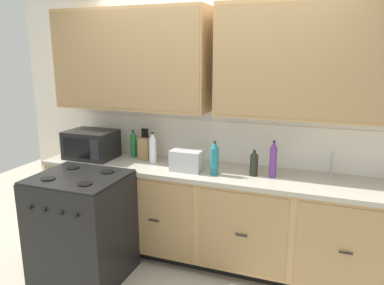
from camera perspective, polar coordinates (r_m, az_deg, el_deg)
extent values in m
plane|color=#B2A893|center=(3.55, 0.65, -19.78)|extent=(8.05, 8.05, 0.00)
cube|color=white|center=(3.62, 4.05, 2.74)|extent=(4.42, 0.05, 2.54)
cube|color=white|center=(3.62, 3.88, 0.19)|extent=(3.22, 0.01, 0.40)
cube|color=tan|center=(3.70, -9.42, 12.44)|extent=(1.56, 0.34, 0.95)
cube|color=#A58052|center=(3.55, -10.85, 12.34)|extent=(1.53, 0.01, 0.89)
cube|color=tan|center=(3.22, 17.84, 11.82)|extent=(1.56, 0.34, 0.95)
cube|color=#A58052|center=(3.05, 17.66, 11.77)|extent=(1.53, 0.01, 0.89)
cube|color=black|center=(3.78, 2.41, -16.55)|extent=(3.16, 0.48, 0.10)
cube|color=tan|center=(3.56, 2.33, -10.71)|extent=(3.22, 0.60, 0.77)
cube|color=#A88354|center=(3.84, -16.82, -9.43)|extent=(0.74, 0.01, 0.71)
cube|color=black|center=(3.83, -16.94, -9.60)|extent=(0.10, 0.01, 0.01)
cube|color=#A88354|center=(3.44, -5.81, -11.66)|extent=(0.74, 0.01, 0.71)
cube|color=black|center=(3.43, -5.91, -11.85)|extent=(0.10, 0.01, 0.01)
cube|color=#A88354|center=(3.20, 7.65, -13.76)|extent=(0.74, 0.01, 0.71)
cube|color=black|center=(3.19, 7.59, -13.98)|extent=(0.10, 0.01, 0.01)
cube|color=#A88354|center=(3.15, 22.59, -15.22)|extent=(0.74, 0.01, 0.71)
cube|color=black|center=(3.14, 22.59, -15.44)|extent=(0.10, 0.01, 0.01)
cube|color=#ADA899|center=(3.41, 2.40, -4.49)|extent=(3.25, 0.63, 0.04)
cube|color=#A8AAAF|center=(3.29, 20.47, -5.97)|extent=(0.56, 0.38, 0.02)
cube|color=black|center=(3.47, -16.53, -12.46)|extent=(0.76, 0.66, 0.92)
cube|color=black|center=(3.29, -17.08, -5.07)|extent=(0.74, 0.65, 0.02)
cylinder|color=black|center=(3.28, -21.29, -5.21)|extent=(0.12, 0.12, 0.01)
cylinder|color=black|center=(3.06, -16.20, -6.14)|extent=(0.12, 0.12, 0.01)
cylinder|color=black|center=(3.51, -17.87, -3.71)|extent=(0.12, 0.12, 0.01)
cylinder|color=black|center=(3.31, -12.93, -4.45)|extent=(0.12, 0.12, 0.01)
cylinder|color=black|center=(3.25, -23.67, -9.20)|extent=(0.03, 0.02, 0.03)
cylinder|color=black|center=(3.16, -21.81, -9.67)|extent=(0.03, 0.02, 0.03)
cylinder|color=black|center=(3.06, -19.54, -10.24)|extent=(0.03, 0.02, 0.03)
cylinder|color=black|center=(2.98, -17.42, -10.76)|extent=(0.03, 0.02, 0.03)
cube|color=black|center=(3.89, -15.23, -0.26)|extent=(0.48, 0.36, 0.28)
cube|color=black|center=(3.77, -17.34, -0.84)|extent=(0.31, 0.01, 0.19)
cube|color=#28282D|center=(3.65, -14.80, -1.13)|extent=(0.10, 0.01, 0.19)
cube|color=#B7B7BC|center=(3.35, -0.82, -2.78)|extent=(0.28, 0.18, 0.19)
cube|color=black|center=(3.34, -1.62, -1.19)|extent=(0.02, 0.13, 0.01)
cube|color=black|center=(3.31, -0.02, -1.35)|extent=(0.02, 0.13, 0.01)
cube|color=#9C794E|center=(3.76, -7.12, -0.82)|extent=(0.11, 0.14, 0.22)
cylinder|color=black|center=(3.73, -7.67, 1.50)|extent=(0.02, 0.02, 0.09)
cylinder|color=black|center=(3.72, -7.40, 1.48)|extent=(0.02, 0.02, 0.09)
cylinder|color=black|center=(3.71, -7.13, 1.45)|extent=(0.02, 0.02, 0.09)
cylinder|color=black|center=(3.70, -6.85, 1.43)|extent=(0.02, 0.02, 0.09)
cylinder|color=#B2B5BA|center=(3.43, 20.65, -3.19)|extent=(0.02, 0.02, 0.20)
cylinder|color=#237A38|center=(3.84, -8.98, -0.55)|extent=(0.06, 0.06, 0.22)
cone|color=#237A38|center=(3.81, -9.05, 1.47)|extent=(0.06, 0.06, 0.06)
cylinder|color=black|center=(3.80, -9.06, 1.76)|extent=(0.02, 0.02, 0.02)
cylinder|color=black|center=(3.26, 9.51, -3.51)|extent=(0.07, 0.07, 0.18)
cone|color=black|center=(3.23, 9.59, -1.58)|extent=(0.06, 0.06, 0.05)
cylinder|color=black|center=(3.22, 9.60, -1.32)|extent=(0.02, 0.02, 0.02)
cylinder|color=silver|center=(3.60, -6.06, -1.24)|extent=(0.07, 0.07, 0.24)
cone|color=silver|center=(3.56, -6.12, 1.12)|extent=(0.06, 0.06, 0.06)
cylinder|color=black|center=(3.56, -6.13, 1.47)|extent=(0.02, 0.02, 0.02)
cylinder|color=#1E707A|center=(3.23, 3.48, -2.92)|extent=(0.07, 0.07, 0.24)
cone|color=#1E707A|center=(3.19, 3.52, -0.32)|extent=(0.07, 0.07, 0.06)
cylinder|color=black|center=(3.19, 3.52, 0.07)|extent=(0.03, 0.03, 0.02)
cylinder|color=#663384|center=(3.24, 12.36, -3.04)|extent=(0.06, 0.06, 0.26)
cone|color=#663384|center=(3.20, 12.51, -0.29)|extent=(0.06, 0.06, 0.06)
cylinder|color=black|center=(3.19, 12.53, 0.13)|extent=(0.02, 0.02, 0.02)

